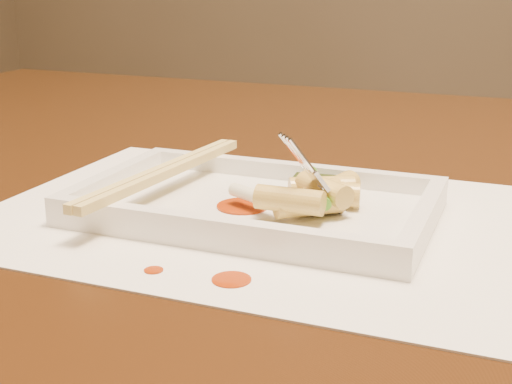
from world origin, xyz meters
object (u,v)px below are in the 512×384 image
at_px(table, 303,261).
at_px(placemat, 256,216).
at_px(plate_base, 256,210).
at_px(chopstick_a, 159,171).
at_px(fork, 357,110).

xyz_separation_m(table, placemat, (0.01, -0.16, 0.10)).
bearing_deg(plate_base, placemat, 180.00).
bearing_deg(table, chopstick_a, -113.70).
distance_m(plate_base, chopstick_a, 0.08).
bearing_deg(fork, plate_base, -165.58).
distance_m(chopstick_a, fork, 0.16).
bearing_deg(placemat, table, 94.35).
relative_size(table, plate_base, 5.38).
xyz_separation_m(plate_base, chopstick_a, (-0.08, 0.00, 0.02)).
xyz_separation_m(table, plate_base, (0.01, -0.16, 0.11)).
distance_m(table, chopstick_a, 0.22).
bearing_deg(fork, chopstick_a, -173.25).
height_order(chopstick_a, fork, fork).
relative_size(table, fork, 10.00).
bearing_deg(plate_base, chopstick_a, 180.00).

